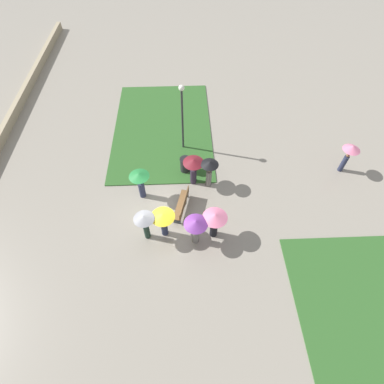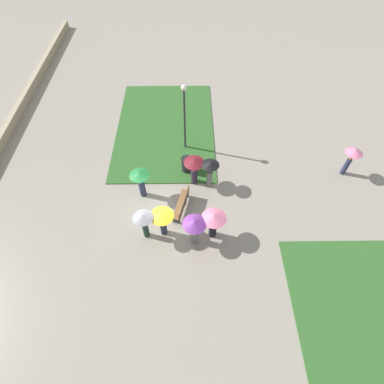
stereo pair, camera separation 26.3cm
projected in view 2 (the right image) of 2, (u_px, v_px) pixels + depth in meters
name	position (u px, v px, depth m)	size (l,w,h in m)	color
ground_plane	(163.00, 218.00, 15.74)	(90.00, 90.00, 0.00)	gray
lawn_patch_near	(165.00, 128.00, 20.17)	(9.78, 6.41, 0.06)	#2D5B26
park_bench	(182.00, 204.00, 15.73)	(2.01, 0.91, 0.90)	brown
lamp_post	(184.00, 110.00, 16.81)	(0.32, 0.32, 4.42)	#2D2D30
trash_bin	(186.00, 165.00, 17.45)	(0.64, 0.64, 0.98)	#232326
crowd_person_black	(210.00, 169.00, 16.08)	(0.96, 0.96, 1.89)	slate
crowd_person_pink	(214.00, 220.00, 14.11)	(1.20, 1.20, 1.78)	black
crowd_person_green	(140.00, 179.00, 15.67)	(1.07, 1.07, 1.85)	#282D47
crowd_person_purple	(195.00, 226.00, 13.89)	(1.14, 1.14, 1.80)	slate
crowd_person_yellow	(162.00, 218.00, 14.20)	(1.15, 1.15, 1.73)	#282D47
crowd_person_maroon	(194.00, 166.00, 16.21)	(1.14, 1.14, 1.85)	#2D2333
crowd_person_grey	(144.00, 221.00, 14.05)	(0.99, 0.99, 1.85)	#1E3328
lone_walker_far_path	(352.00, 155.00, 16.55)	(0.96, 0.96, 1.94)	#282D47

